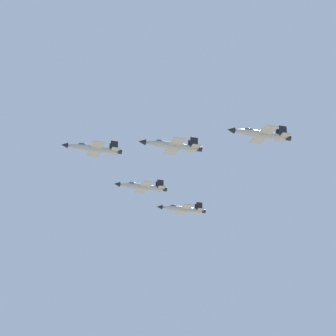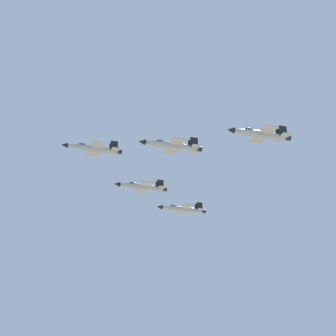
{
  "view_description": "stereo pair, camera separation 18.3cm",
  "coord_description": "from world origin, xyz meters",
  "px_view_note": "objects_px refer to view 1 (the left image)",
  "views": [
    {
      "loc": [
        -140.0,
        20.15,
        37.33
      ],
      "look_at": [
        16.47,
        -35.43,
        108.48
      ],
      "focal_mm": 65.63,
      "sensor_mm": 36.0,
      "label": 1
    },
    {
      "loc": [
        -140.07,
        19.98,
        37.33
      ],
      "look_at": [
        16.47,
        -35.43,
        108.48
      ],
      "focal_mm": 65.63,
      "sensor_mm": 36.0,
      "label": 2
    }
  ],
  "objects_px": {
    "jet_right_wingman": "(142,187)",
    "jet_left_outer": "(261,134)",
    "jet_lead": "(93,148)",
    "jet_right_outer": "(182,209)",
    "jet_left_wingman": "(172,145)"
  },
  "relations": [
    {
      "from": "jet_lead",
      "to": "jet_right_wingman",
      "type": "distance_m",
      "value": 24.82
    },
    {
      "from": "jet_lead",
      "to": "jet_right_wingman",
      "type": "bearing_deg",
      "value": -139.15
    },
    {
      "from": "jet_right_wingman",
      "to": "jet_right_outer",
      "type": "relative_size",
      "value": 0.97
    },
    {
      "from": "jet_lead",
      "to": "jet_right_outer",
      "type": "relative_size",
      "value": 1.0
    },
    {
      "from": "jet_lead",
      "to": "jet_right_outer",
      "type": "xyz_separation_m",
      "value": [
        30.12,
        -38.78,
        -3.87
      ]
    },
    {
      "from": "jet_right_wingman",
      "to": "jet_left_outer",
      "type": "height_order",
      "value": "jet_right_wingman"
    },
    {
      "from": "jet_left_wingman",
      "to": "jet_lead",
      "type": "bearing_deg",
      "value": -39.85
    },
    {
      "from": "jet_left_outer",
      "to": "jet_lead",
      "type": "bearing_deg",
      "value": -40.32
    },
    {
      "from": "jet_lead",
      "to": "jet_right_outer",
      "type": "bearing_deg",
      "value": -139.15
    },
    {
      "from": "jet_lead",
      "to": "jet_right_outer",
      "type": "distance_m",
      "value": 49.25
    },
    {
      "from": "jet_left_outer",
      "to": "jet_right_outer",
      "type": "xyz_separation_m",
      "value": [
        63.54,
        -2.8,
        1.18
      ]
    },
    {
      "from": "jet_right_wingman",
      "to": "jet_right_outer",
      "type": "xyz_separation_m",
      "value": [
        15.06,
        -19.39,
        -0.19
      ]
    },
    {
      "from": "jet_lead",
      "to": "jet_left_wingman",
      "type": "relative_size",
      "value": 0.98
    },
    {
      "from": "jet_right_wingman",
      "to": "jet_left_outer",
      "type": "relative_size",
      "value": 0.98
    },
    {
      "from": "jet_left_wingman",
      "to": "jet_right_outer",
      "type": "distance_m",
      "value": 51.24
    }
  ]
}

